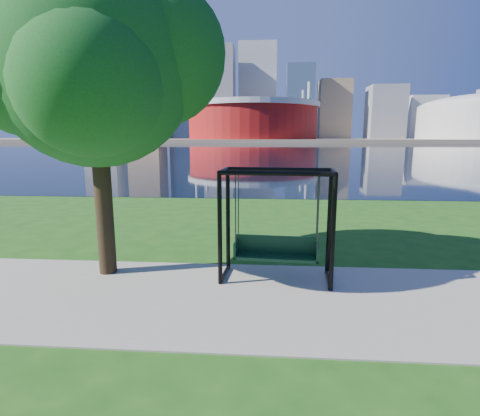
# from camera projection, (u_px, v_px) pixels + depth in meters

# --- Properties ---
(ground) EXTENTS (900.00, 900.00, 0.00)m
(ground) POSITION_uv_depth(u_px,v_px,m) (248.00, 289.00, 8.04)
(ground) COLOR #1E5114
(ground) RESTS_ON ground
(path) EXTENTS (120.00, 4.00, 0.03)m
(path) POSITION_uv_depth(u_px,v_px,m) (247.00, 299.00, 7.55)
(path) COLOR #9E937F
(path) RESTS_ON ground
(river) EXTENTS (900.00, 180.00, 0.02)m
(river) POSITION_uv_depth(u_px,v_px,m) (267.00, 148.00, 107.96)
(river) COLOR black
(river) RESTS_ON ground
(far_bank) EXTENTS (900.00, 228.00, 2.00)m
(far_bank) POSITION_uv_depth(u_px,v_px,m) (268.00, 140.00, 307.62)
(far_bank) COLOR #937F60
(far_bank) RESTS_ON ground
(stadium) EXTENTS (83.00, 83.00, 32.00)m
(stadium) POSITION_uv_depth(u_px,v_px,m) (253.00, 119.00, 236.34)
(stadium) COLOR maroon
(stadium) RESTS_ON far_bank
(skyline) EXTENTS (392.00, 66.00, 96.50)m
(skyline) POSITION_uv_depth(u_px,v_px,m) (264.00, 98.00, 314.55)
(skyline) COLOR gray
(skyline) RESTS_ON far_bank
(swing) EXTENTS (2.55, 1.25, 2.54)m
(swing) POSITION_uv_depth(u_px,v_px,m) (276.00, 227.00, 8.38)
(swing) COLOR black
(swing) RESTS_ON ground
(park_tree) EXTENTS (5.62, 5.08, 6.98)m
(park_tree) POSITION_uv_depth(u_px,v_px,m) (93.00, 61.00, 8.16)
(park_tree) COLOR black
(park_tree) RESTS_ON ground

